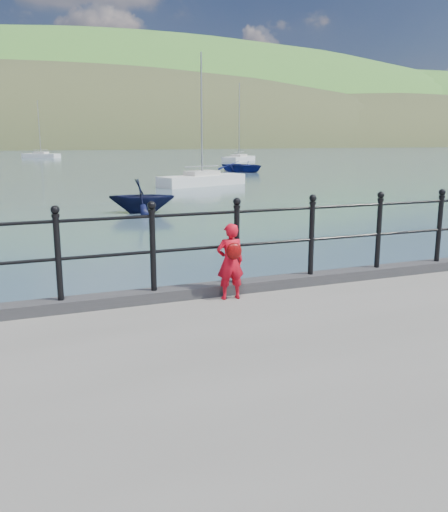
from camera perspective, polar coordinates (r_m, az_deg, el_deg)
name	(u,v)px	position (r m, az deg, el deg)	size (l,w,h in m)	color
ground	(194,360)	(8.00, -3.18, -10.85)	(600.00, 600.00, 0.00)	#2D4251
kerb	(196,291)	(7.50, -2.91, -3.71)	(60.00, 0.30, 0.15)	#28282B
railing	(196,238)	(7.33, -2.98, 1.93)	(18.11, 0.11, 1.20)	black
far_shore	(107,197)	(251.05, -12.23, 6.11)	(830.00, 200.00, 156.00)	#333A21
child	(230,261)	(7.26, 0.67, -0.53)	(0.39, 0.32, 1.04)	red
launch_blue	(243,166)	(52.85, 2.05, 9.43)	(3.68, 5.15, 1.07)	navy
launch_navy	(142,196)	(23.58, -8.66, 6.27)	(2.39, 2.77, 1.46)	black
sailboat_far	(239,159)	(76.62, 1.59, 10.17)	(6.82, 6.89, 10.70)	white
sailboat_near	(202,181)	(37.13, -2.32, 7.93)	(6.65, 3.95, 8.82)	silver
sailboat_deep	(41,156)	(95.83, -18.70, 9.96)	(6.07, 5.58, 9.38)	white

